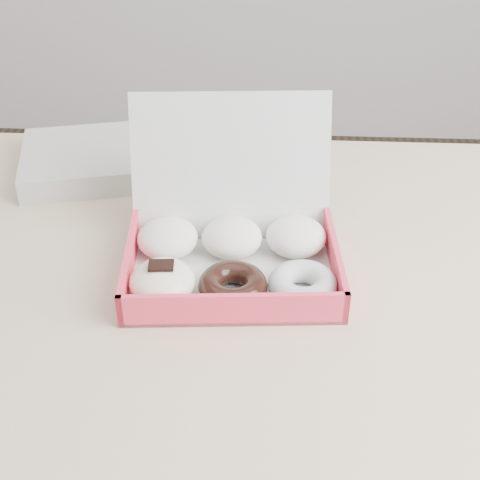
{
  "coord_description": "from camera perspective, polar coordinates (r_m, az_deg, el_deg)",
  "views": [
    {
      "loc": [
        0.1,
        -0.79,
        1.32
      ],
      "look_at": [
        0.06,
        -0.01,
        0.79
      ],
      "focal_mm": 50.0,
      "sensor_mm": 36.0,
      "label": 1
    }
  ],
  "objects": [
    {
      "name": "table",
      "position": [
        1.03,
        -3.51,
        -5.03
      ],
      "size": [
        1.2,
        0.8,
        0.75
      ],
      "color": "#CFB188",
      "rests_on": "ground"
    },
    {
      "name": "newspapers",
      "position": [
        1.23,
        -11.95,
        6.79
      ],
      "size": [
        0.31,
        0.27,
        0.04
      ],
      "primitive_type": "cube",
      "rotation": [
        0.0,
        0.0,
        0.24
      ],
      "color": "silver",
      "rests_on": "table"
    },
    {
      "name": "donut_box",
      "position": [
        0.94,
        -0.86,
        -0.74
      ],
      "size": [
        0.31,
        0.29,
        0.21
      ],
      "rotation": [
        0.0,
        0.0,
        0.07
      ],
      "color": "silver",
      "rests_on": "table"
    }
  ]
}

